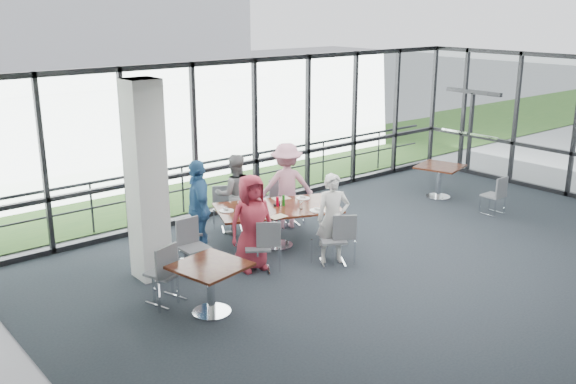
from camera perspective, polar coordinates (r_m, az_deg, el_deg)
floor at (r=10.83m, az=13.27°, el=-7.35°), size 12.00×10.00×0.02m
ceiling at (r=10.01m, az=14.48°, el=9.74°), size 12.00×10.00×0.04m
wall_left at (r=6.77m, az=-18.88°, el=-7.76°), size 0.10×10.00×3.20m
curtain_wall_back at (r=13.78m, az=-2.96°, el=5.19°), size 12.00×0.10×3.20m
exit_door at (r=17.32m, az=15.89°, el=5.04°), size 0.12×1.60×2.10m
structural_column at (r=10.28m, az=-12.48°, el=0.94°), size 0.50×0.50×3.20m
apron at (r=18.31m, az=-12.26°, el=2.45°), size 80.00×70.00×0.02m
grass_strip at (r=16.59m, az=-9.06°, el=1.29°), size 80.00×5.00×0.01m
hangar_main at (r=39.77m, az=-22.42°, el=13.35°), size 24.00×10.00×6.00m
guard_rail at (r=14.51m, az=-4.31°, el=1.27°), size 12.00×0.06×0.06m
main_table at (r=11.59m, az=-0.94°, el=-1.84°), size 2.47×1.93×0.75m
side_table_left at (r=9.17m, az=-6.93°, el=-7.03°), size 1.09×1.09×0.75m
side_table_right at (r=14.95m, az=13.33°, el=1.90°), size 1.15×1.15×0.75m
diner_near_left at (r=10.58m, az=-3.26°, el=-2.73°), size 0.87×0.65×1.62m
diner_near_right at (r=10.90m, az=4.01°, el=-2.36°), size 0.70×0.65×1.55m
diner_far_left at (r=12.26m, az=-4.73°, el=-0.21°), size 0.88×0.75×1.56m
diner_far_right at (r=12.56m, az=-0.14°, el=0.56°), size 1.23×1.04×1.69m
diner_end at (r=11.23m, az=-7.97°, el=-1.44°), size 0.88×1.14×1.73m
chair_main_nl at (r=10.59m, az=-2.71°, el=-4.91°), size 0.58×0.58×0.85m
chair_main_nr at (r=10.90m, az=4.04°, el=-4.26°), size 0.58×0.58×0.86m
chair_main_fl at (r=12.52m, az=-5.01°, el=-1.54°), size 0.57×0.57×0.86m
chair_main_fr at (r=12.79m, az=-0.09°, el=-1.01°), size 0.54×0.54×0.89m
chair_main_end at (r=11.35m, az=-8.75°, el=-3.50°), size 0.59×0.59×0.89m
chair_spare_la at (r=9.67m, az=-10.90°, el=-7.08°), size 0.57×0.57×0.93m
chair_spare_lb at (r=10.61m, az=-8.33°, el=-4.95°), size 0.43×0.43×0.88m
chair_spare_r at (r=14.12m, az=17.77°, el=-0.30°), size 0.40×0.40×0.81m
plate_nl at (r=11.10m, az=-3.25°, el=-2.09°), size 0.26×0.26×0.01m
plate_nr at (r=11.35m, az=2.64°, el=-1.66°), size 0.28×0.28×0.01m
plate_fl at (r=11.85m, az=-3.90°, el=-0.90°), size 0.25×0.25×0.01m
plate_fr at (r=12.06m, az=1.35°, el=-0.56°), size 0.25×0.25×0.01m
plate_end at (r=11.38m, az=-5.49°, el=-1.67°), size 0.26×0.26×0.01m
tumbler_a at (r=11.27m, az=-2.17°, el=-1.49°), size 0.06×0.06×0.13m
tumbler_b at (r=11.43m, az=1.18°, el=-1.20°), size 0.07×0.07×0.13m
tumbler_c at (r=11.78m, az=-0.74°, el=-0.67°), size 0.07×0.07×0.13m
tumbler_d at (r=11.17m, az=-4.14°, el=-1.62°), size 0.07×0.07×0.15m
menu_a at (r=11.04m, az=-0.91°, el=-2.20°), size 0.30×0.22×0.00m
menu_b at (r=11.52m, az=3.65°, el=-1.42°), size 0.34×0.30×0.00m
menu_c at (r=12.07m, az=-0.62°, el=-0.56°), size 0.37×0.29×0.00m
condiment_caddy at (r=11.61m, az=-1.01°, el=-1.16°), size 0.10×0.07×0.04m
ketchup_bottle at (r=11.57m, az=-0.95°, el=-0.87°), size 0.06×0.06×0.18m
green_bottle at (r=11.60m, az=-0.40°, el=-0.76°), size 0.05×0.05×0.20m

